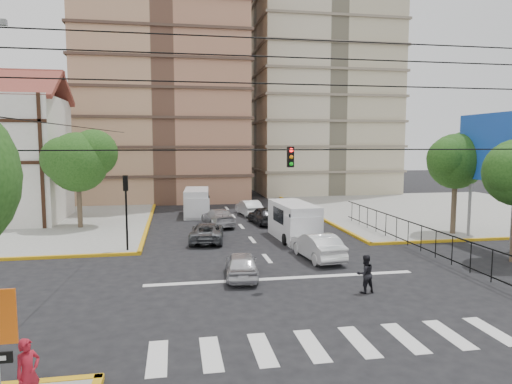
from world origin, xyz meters
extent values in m
plane|color=black|center=(0.00, 0.00, 0.00)|extent=(160.00, 160.00, 0.00)
cube|color=gray|center=(20.00, 20.00, 0.07)|extent=(26.00, 26.00, 0.15)
cube|color=silver|center=(0.00, -6.00, 0.01)|extent=(12.00, 2.40, 0.01)
cube|color=silver|center=(0.00, 1.20, 0.01)|extent=(13.00, 0.40, 0.01)
cube|color=#BFB390|center=(14.00, 40.00, 24.00)|extent=(17.00, 16.00, 48.00)
cube|color=maroon|center=(-19.00, 21.90, 10.90)|extent=(10.80, 4.25, 2.65)
cylinder|color=slate|center=(14.50, 8.00, 2.15)|extent=(0.20, 0.20, 4.00)
cube|color=silver|center=(14.50, 6.00, 6.15)|extent=(0.25, 6.00, 4.00)
cube|color=blue|center=(14.30, 6.00, 6.15)|extent=(0.08, 6.20, 4.20)
sphere|color=#1A4112|center=(12.28, 1.70, 5.03)|extent=(2.70, 2.70, 2.70)
cylinder|color=#473828|center=(14.00, 9.00, 2.24)|extent=(0.36, 0.36, 4.48)
sphere|color=#1A4112|center=(14.00, 9.00, 5.16)|extent=(3.80, 3.80, 3.80)
sphere|color=#1A4112|center=(14.95, 9.30, 5.73)|extent=(3.04, 3.04, 3.04)
sphere|color=#1A4112|center=(13.24, 8.70, 5.35)|extent=(2.85, 2.85, 2.85)
cylinder|color=#473828|center=(-12.00, 16.00, 2.10)|extent=(0.36, 0.36, 4.20)
sphere|color=#1A4112|center=(-12.00, 16.00, 5.00)|extent=(4.40, 4.40, 4.40)
sphere|color=#1A4112|center=(-10.90, 16.30, 5.67)|extent=(3.52, 3.52, 3.52)
sphere|color=#1A4112|center=(-12.88, 15.70, 5.22)|extent=(3.30, 3.30, 3.30)
cylinder|color=black|center=(-7.80, 7.80, 1.90)|extent=(0.12, 0.12, 3.50)
cube|color=black|center=(-7.80, 7.80, 4.10)|extent=(0.28, 0.22, 0.90)
sphere|color=#FF0C0C|center=(-7.80, 7.80, 4.40)|extent=(0.17, 0.17, 0.17)
cube|color=black|center=(0.00, 0.00, 5.80)|extent=(0.28, 0.22, 0.90)
cylinder|color=black|center=(0.00, -9.00, 6.25)|extent=(18.00, 0.03, 0.03)
cube|color=silver|center=(2.79, 9.79, 1.21)|extent=(2.45, 5.41, 2.43)
cube|color=silver|center=(2.79, 7.67, 1.06)|extent=(2.08, 1.39, 1.69)
cube|color=black|center=(2.79, 7.30, 1.64)|extent=(1.96, 0.22, 0.95)
cylinder|color=black|center=(1.78, 8.10, 0.37)|extent=(0.25, 0.74, 0.74)
cylinder|color=black|center=(3.79, 8.10, 0.37)|extent=(0.25, 0.74, 0.74)
cylinder|color=black|center=(1.78, 11.48, 0.37)|extent=(0.25, 0.74, 0.74)
cylinder|color=black|center=(3.79, 11.48, 0.37)|extent=(0.25, 0.74, 0.74)
cube|color=silver|center=(-3.12, 20.89, 1.18)|extent=(2.41, 5.26, 2.36)
cube|color=silver|center=(-3.12, 18.84, 1.03)|extent=(2.03, 1.37, 1.64)
cube|color=black|center=(-3.12, 18.48, 1.59)|extent=(1.90, 0.23, 0.92)
cylinder|color=black|center=(-4.10, 19.25, 0.36)|extent=(0.25, 0.72, 0.72)
cylinder|color=black|center=(-2.15, 19.25, 0.36)|extent=(0.25, 0.72, 0.72)
cylinder|color=black|center=(-4.10, 22.54, 0.36)|extent=(0.25, 0.72, 0.72)
cylinder|color=black|center=(-2.15, 22.54, 0.36)|extent=(0.25, 0.72, 0.72)
imported|color=silver|center=(-1.93, 1.67, 0.64)|extent=(1.88, 3.89, 1.28)
imported|color=white|center=(2.71, 4.42, 0.73)|extent=(2.05, 4.60, 1.47)
imported|color=#595C61|center=(-2.99, 10.04, 0.63)|extent=(2.59, 4.72, 1.25)
imported|color=#B3B3B8|center=(-1.73, 15.52, 0.67)|extent=(2.61, 4.87, 1.34)
imported|color=#2A2A2D|center=(1.91, 15.69, 0.71)|extent=(2.20, 4.33, 1.41)
imported|color=white|center=(1.45, 20.34, 0.68)|extent=(2.00, 4.31, 1.37)
imported|color=maroon|center=(-8.49, -8.30, 0.99)|extent=(0.71, 0.73, 1.68)
imported|color=black|center=(2.97, -1.43, 0.83)|extent=(0.89, 0.74, 1.65)
camera|label=1|loc=(-4.98, -19.34, 6.41)|focal=32.00mm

